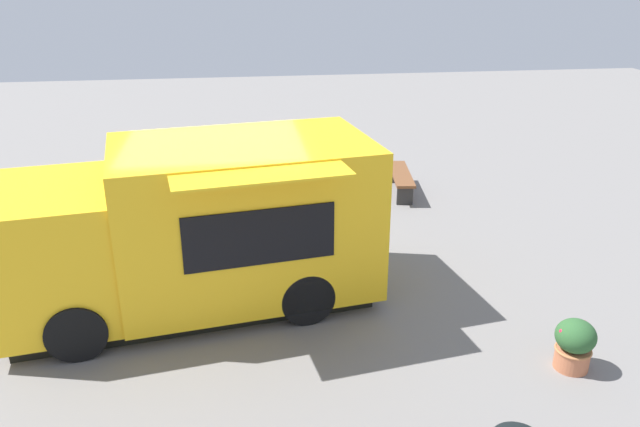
{
  "coord_description": "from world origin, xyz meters",
  "views": [
    {
      "loc": [
        8.79,
        0.32,
        4.74
      ],
      "look_at": [
        -0.78,
        1.65,
        0.86
      ],
      "focal_mm": 34.78,
      "sensor_mm": 36.0,
      "label": 1
    }
  ],
  "objects_px": {
    "planter_flowering_near": "(574,343)",
    "planter_flowering_far": "(91,199)",
    "food_truck": "(200,230)",
    "plaza_bench": "(401,178)",
    "person_customer": "(313,183)"
  },
  "relations": [
    {
      "from": "food_truck",
      "to": "planter_flowering_near",
      "type": "relative_size",
      "value": 8.08
    },
    {
      "from": "food_truck",
      "to": "person_customer",
      "type": "distance_m",
      "value": 4.89
    },
    {
      "from": "planter_flowering_near",
      "to": "planter_flowering_far",
      "type": "relative_size",
      "value": 1.05
    },
    {
      "from": "food_truck",
      "to": "planter_flowering_far",
      "type": "height_order",
      "value": "food_truck"
    },
    {
      "from": "person_customer",
      "to": "planter_flowering_near",
      "type": "relative_size",
      "value": 1.25
    },
    {
      "from": "person_customer",
      "to": "planter_flowering_near",
      "type": "height_order",
      "value": "person_customer"
    },
    {
      "from": "planter_flowering_far",
      "to": "plaza_bench",
      "type": "relative_size",
      "value": 0.35
    },
    {
      "from": "food_truck",
      "to": "planter_flowering_near",
      "type": "distance_m",
      "value": 5.26
    },
    {
      "from": "food_truck",
      "to": "plaza_bench",
      "type": "relative_size",
      "value": 3.0
    },
    {
      "from": "food_truck",
      "to": "plaza_bench",
      "type": "distance_m",
      "value": 6.02
    },
    {
      "from": "planter_flowering_far",
      "to": "plaza_bench",
      "type": "bearing_deg",
      "value": 93.91
    },
    {
      "from": "person_customer",
      "to": "planter_flowering_far",
      "type": "relative_size",
      "value": 1.32
    },
    {
      "from": "plaza_bench",
      "to": "planter_flowering_near",
      "type": "bearing_deg",
      "value": 4.09
    },
    {
      "from": "person_customer",
      "to": "food_truck",
      "type": "bearing_deg",
      "value": -27.11
    },
    {
      "from": "food_truck",
      "to": "person_customer",
      "type": "xyz_separation_m",
      "value": [
        -4.29,
        2.19,
        -0.85
      ]
    }
  ]
}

